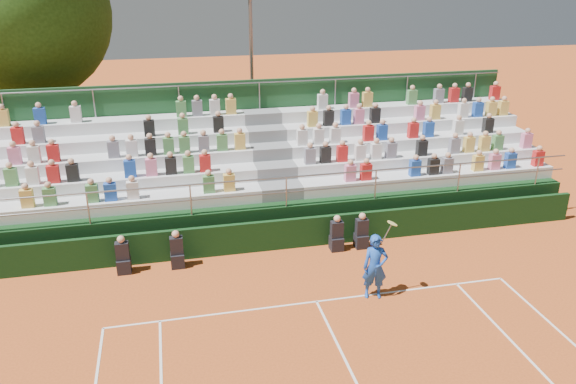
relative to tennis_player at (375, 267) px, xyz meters
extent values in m
plane|color=#BF521F|center=(-1.58, 0.08, -0.92)|extent=(90.00, 90.00, 0.00)
cube|color=white|center=(-1.58, 0.08, -0.91)|extent=(11.00, 0.06, 0.01)
cube|color=white|center=(-1.58, -3.12, -0.91)|extent=(0.06, 6.40, 0.01)
cube|color=black|center=(-1.58, 3.28, -0.42)|extent=(20.00, 0.15, 1.00)
cube|color=black|center=(-6.67, 2.83, -0.70)|extent=(0.40, 0.40, 0.44)
cube|color=black|center=(-6.67, 2.83, -0.22)|extent=(0.38, 0.25, 0.55)
sphere|color=tan|center=(-6.67, 2.83, 0.16)|extent=(0.22, 0.22, 0.22)
cube|color=black|center=(-5.12, 2.83, -0.70)|extent=(0.40, 0.40, 0.44)
cube|color=black|center=(-5.12, 2.83, -0.22)|extent=(0.38, 0.25, 0.55)
sphere|color=tan|center=(-5.12, 2.83, 0.16)|extent=(0.22, 0.22, 0.22)
cube|color=black|center=(-0.18, 2.83, -0.70)|extent=(0.40, 0.40, 0.44)
cube|color=black|center=(-0.18, 2.83, -0.22)|extent=(0.38, 0.25, 0.55)
sphere|color=tan|center=(-0.18, 2.83, 0.16)|extent=(0.22, 0.22, 0.22)
cube|color=black|center=(0.64, 2.83, -0.70)|extent=(0.40, 0.40, 0.44)
cube|color=black|center=(0.64, 2.83, -0.22)|extent=(0.38, 0.25, 0.55)
sphere|color=tan|center=(0.64, 2.83, 0.16)|extent=(0.22, 0.22, 0.22)
cube|color=black|center=(-1.58, 6.38, -0.32)|extent=(20.00, 5.20, 1.20)
cube|color=silver|center=(-6.93, 4.70, 0.49)|extent=(9.30, 0.85, 0.42)
cube|color=silver|center=(3.77, 4.70, 0.49)|extent=(9.30, 0.85, 0.42)
cube|color=slate|center=(-1.58, 4.70, 0.49)|extent=(1.40, 0.85, 0.42)
cube|color=silver|center=(-6.93, 5.55, 0.91)|extent=(9.30, 0.85, 0.42)
cube|color=silver|center=(3.77, 5.55, 0.91)|extent=(9.30, 0.85, 0.42)
cube|color=slate|center=(-1.58, 5.55, 0.91)|extent=(1.40, 0.85, 0.42)
cube|color=silver|center=(-6.93, 6.40, 1.33)|extent=(9.30, 0.85, 0.42)
cube|color=silver|center=(3.77, 6.40, 1.33)|extent=(9.30, 0.85, 0.42)
cube|color=slate|center=(-1.58, 6.40, 1.33)|extent=(1.40, 0.85, 0.42)
cube|color=silver|center=(-6.93, 7.25, 1.75)|extent=(9.30, 0.85, 0.42)
cube|color=silver|center=(3.77, 7.25, 1.75)|extent=(9.30, 0.85, 0.42)
cube|color=slate|center=(-1.58, 7.25, 1.75)|extent=(1.40, 0.85, 0.42)
cube|color=silver|center=(-6.93, 8.10, 2.17)|extent=(9.30, 0.85, 0.42)
cube|color=silver|center=(3.77, 8.10, 2.17)|extent=(9.30, 0.85, 0.42)
cube|color=slate|center=(-1.58, 8.10, 2.17)|extent=(1.40, 0.85, 0.42)
cube|color=#1B4824|center=(-1.58, 8.63, 1.28)|extent=(20.00, 0.12, 4.40)
cylinder|color=gray|center=(-1.58, 3.83, 1.28)|extent=(20.00, 0.05, 0.05)
cylinder|color=gray|center=(-1.58, 8.53, 3.38)|extent=(20.00, 0.05, 0.05)
cube|color=gold|center=(-9.37, 4.55, 0.98)|extent=(0.36, 0.24, 0.56)
cube|color=#4C8C4C|center=(-8.73, 4.55, 0.98)|extent=(0.36, 0.24, 0.56)
cube|color=#4C8C4C|center=(-7.51, 4.55, 0.98)|extent=(0.36, 0.24, 0.56)
cube|color=#1E4CB2|center=(-6.97, 4.55, 0.98)|extent=(0.36, 0.24, 0.56)
cube|color=silver|center=(-6.30, 4.55, 0.98)|extent=(0.36, 0.24, 0.56)
cube|color=#4C8C4C|center=(-3.95, 4.55, 0.98)|extent=(0.36, 0.24, 0.56)
cube|color=gold|center=(-3.30, 4.55, 0.98)|extent=(0.36, 0.24, 0.56)
cube|color=#4C8C4C|center=(-9.92, 5.40, 1.40)|extent=(0.36, 0.24, 0.56)
cube|color=silver|center=(-9.31, 5.40, 1.40)|extent=(0.36, 0.24, 0.56)
cube|color=red|center=(-8.70, 5.40, 1.40)|extent=(0.36, 0.24, 0.56)
cube|color=black|center=(-8.12, 5.40, 1.40)|extent=(0.36, 0.24, 0.56)
cube|color=#1E4CB2|center=(-6.37, 5.40, 1.40)|extent=(0.36, 0.24, 0.56)
cube|color=pink|center=(-5.71, 5.40, 1.40)|extent=(0.36, 0.24, 0.56)
cube|color=black|center=(-5.08, 5.40, 1.40)|extent=(0.36, 0.24, 0.56)
cube|color=#4C8C4C|center=(-4.51, 5.40, 1.40)|extent=(0.36, 0.24, 0.56)
cube|color=red|center=(-3.97, 5.40, 1.40)|extent=(0.36, 0.24, 0.56)
cube|color=pink|center=(-9.93, 6.25, 1.82)|extent=(0.36, 0.24, 0.56)
cube|color=silver|center=(-9.35, 6.25, 1.82)|extent=(0.36, 0.24, 0.56)
cube|color=red|center=(-8.76, 6.25, 1.82)|extent=(0.36, 0.24, 0.56)
cube|color=slate|center=(-6.89, 6.25, 1.82)|extent=(0.36, 0.24, 0.56)
cube|color=silver|center=(-6.30, 6.25, 1.82)|extent=(0.36, 0.24, 0.56)
cube|color=black|center=(-5.70, 6.25, 1.82)|extent=(0.36, 0.24, 0.56)
cube|color=#4C8C4C|center=(-5.10, 6.25, 1.82)|extent=(0.36, 0.24, 0.56)
cube|color=#4C8C4C|center=(-4.57, 6.25, 1.82)|extent=(0.36, 0.24, 0.56)
cube|color=slate|center=(-3.93, 6.25, 1.82)|extent=(0.36, 0.24, 0.56)
cube|color=#4C8C4C|center=(-3.30, 6.25, 1.82)|extent=(0.36, 0.24, 0.56)
cube|color=gold|center=(-2.68, 6.25, 1.82)|extent=(0.36, 0.24, 0.56)
cube|color=red|center=(-9.94, 7.10, 2.24)|extent=(0.36, 0.24, 0.56)
cube|color=slate|center=(-9.29, 7.10, 2.24)|extent=(0.36, 0.24, 0.56)
cube|color=black|center=(-5.70, 7.10, 2.24)|extent=(0.36, 0.24, 0.56)
cube|color=#4C8C4C|center=(-4.55, 7.10, 2.24)|extent=(0.36, 0.24, 0.56)
cube|color=black|center=(-3.32, 7.10, 2.24)|extent=(0.36, 0.24, 0.56)
cube|color=gold|center=(-10.50, 7.95, 2.66)|extent=(0.36, 0.24, 0.56)
cube|color=#1E4CB2|center=(-9.33, 7.95, 2.66)|extent=(0.36, 0.24, 0.56)
cube|color=silver|center=(-8.16, 7.95, 2.66)|extent=(0.36, 0.24, 0.56)
cube|color=#4C8C4C|center=(-4.55, 7.95, 2.66)|extent=(0.36, 0.24, 0.56)
cube|color=slate|center=(-3.97, 7.95, 2.66)|extent=(0.36, 0.24, 0.56)
cube|color=silver|center=(-3.34, 7.95, 2.66)|extent=(0.36, 0.24, 0.56)
cube|color=gold|center=(-2.75, 7.95, 2.66)|extent=(0.36, 0.24, 0.56)
cube|color=pink|center=(0.78, 4.55, 0.98)|extent=(0.36, 0.24, 0.56)
cube|color=red|center=(1.34, 4.55, 0.98)|extent=(0.36, 0.24, 0.56)
cube|color=#1E4CB2|center=(3.13, 4.55, 0.98)|extent=(0.36, 0.24, 0.56)
cube|color=black|center=(3.82, 4.55, 0.98)|extent=(0.36, 0.24, 0.56)
cube|color=slate|center=(4.34, 4.55, 0.98)|extent=(0.36, 0.24, 0.56)
cube|color=gold|center=(5.53, 4.55, 0.98)|extent=(0.36, 0.24, 0.56)
cube|color=pink|center=(6.18, 4.55, 0.98)|extent=(0.36, 0.24, 0.56)
cube|color=#1E4CB2|center=(6.80, 4.55, 0.98)|extent=(0.36, 0.24, 0.56)
cube|color=red|center=(7.92, 4.55, 0.98)|extent=(0.36, 0.24, 0.56)
cube|color=slate|center=(-0.40, 5.40, 1.40)|extent=(0.36, 0.24, 0.56)
cube|color=black|center=(0.15, 5.40, 1.40)|extent=(0.36, 0.24, 0.56)
cube|color=red|center=(0.76, 5.40, 1.40)|extent=(0.36, 0.24, 0.56)
cube|color=silver|center=(1.42, 5.40, 1.40)|extent=(0.36, 0.24, 0.56)
cube|color=silver|center=(2.00, 5.40, 1.40)|extent=(0.36, 0.24, 0.56)
cube|color=slate|center=(2.56, 5.40, 1.40)|extent=(0.36, 0.24, 0.56)
cube|color=black|center=(3.74, 5.40, 1.40)|extent=(0.36, 0.24, 0.56)
cube|color=slate|center=(5.01, 5.40, 1.40)|extent=(0.36, 0.24, 0.56)
cube|color=gold|center=(5.60, 5.40, 1.40)|extent=(0.36, 0.24, 0.56)
cube|color=gold|center=(6.22, 5.40, 1.40)|extent=(0.36, 0.24, 0.56)
cube|color=#4C8C4C|center=(6.76, 5.40, 1.40)|extent=(0.36, 0.24, 0.56)
cube|color=pink|center=(7.96, 5.40, 1.40)|extent=(0.36, 0.24, 0.56)
cube|color=silver|center=(-0.47, 6.25, 1.82)|extent=(0.36, 0.24, 0.56)
cube|color=silver|center=(0.14, 6.25, 1.82)|extent=(0.36, 0.24, 0.56)
cube|color=silver|center=(0.75, 6.25, 1.82)|extent=(0.36, 0.24, 0.56)
cube|color=red|center=(2.01, 6.25, 1.82)|extent=(0.36, 0.24, 0.56)
cube|color=#1E4CB2|center=(2.54, 6.25, 1.82)|extent=(0.36, 0.24, 0.56)
cube|color=red|center=(3.75, 6.25, 1.82)|extent=(0.36, 0.24, 0.56)
cube|color=#1E4CB2|center=(4.37, 6.25, 1.82)|extent=(0.36, 0.24, 0.56)
cube|color=silver|center=(5.57, 6.25, 1.82)|extent=(0.36, 0.24, 0.56)
cube|color=black|center=(6.82, 6.25, 1.82)|extent=(0.36, 0.24, 0.56)
cube|color=gold|center=(0.13, 7.10, 2.24)|extent=(0.36, 0.24, 0.56)
cube|color=black|center=(0.75, 7.10, 2.24)|extent=(0.36, 0.24, 0.56)
cube|color=#1E4CB2|center=(1.41, 7.10, 2.24)|extent=(0.36, 0.24, 0.56)
cube|color=pink|center=(1.92, 7.10, 2.24)|extent=(0.36, 0.24, 0.56)
cube|color=black|center=(2.56, 7.10, 2.24)|extent=(0.36, 0.24, 0.56)
cube|color=pink|center=(4.37, 7.10, 2.24)|extent=(0.36, 0.24, 0.56)
cube|color=gold|center=(5.01, 7.10, 2.24)|extent=(0.36, 0.24, 0.56)
cube|color=silver|center=(6.20, 7.10, 2.24)|extent=(0.36, 0.24, 0.56)
cube|color=#1E4CB2|center=(6.82, 7.10, 2.24)|extent=(0.36, 0.24, 0.56)
cube|color=gold|center=(7.41, 7.10, 2.24)|extent=(0.36, 0.24, 0.56)
cube|color=gold|center=(7.93, 7.10, 2.24)|extent=(0.36, 0.24, 0.56)
cube|color=silver|center=(0.75, 7.95, 2.66)|extent=(0.36, 0.24, 0.56)
cube|color=pink|center=(1.99, 7.95, 2.66)|extent=(0.36, 0.24, 0.56)
cube|color=gold|center=(2.55, 7.95, 2.66)|extent=(0.36, 0.24, 0.56)
cube|color=#4C8C4C|center=(4.40, 7.95, 2.66)|extent=(0.36, 0.24, 0.56)
cube|color=slate|center=(5.54, 7.95, 2.66)|extent=(0.36, 0.24, 0.56)
cube|color=red|center=(6.21, 7.95, 2.66)|extent=(0.36, 0.24, 0.56)
cube|color=black|center=(6.79, 7.95, 2.66)|extent=(0.36, 0.24, 0.56)
cube|color=red|center=(8.02, 7.95, 2.66)|extent=(0.36, 0.24, 0.56)
imported|color=blue|center=(0.00, 0.00, 0.00)|extent=(0.74, 0.56, 1.83)
cylinder|color=gray|center=(0.25, 0.00, 0.93)|extent=(0.26, 0.03, 0.51)
cylinder|color=#E5D866|center=(0.40, 0.00, 1.23)|extent=(0.26, 0.28, 0.14)
cylinder|color=#392214|center=(-10.38, 12.76, 1.01)|extent=(0.50, 0.50, 3.86)
sphere|color=#18380F|center=(-10.38, 12.76, 5.72)|extent=(6.95, 6.95, 6.95)
cylinder|color=gray|center=(-1.22, 12.55, 2.71)|extent=(0.16, 0.16, 7.26)
camera|label=1|loc=(-5.14, -12.28, 7.42)|focal=35.00mm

